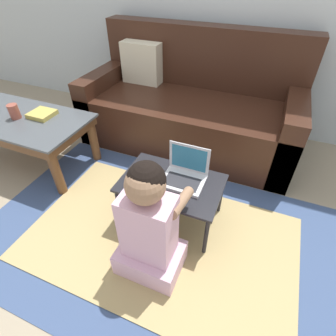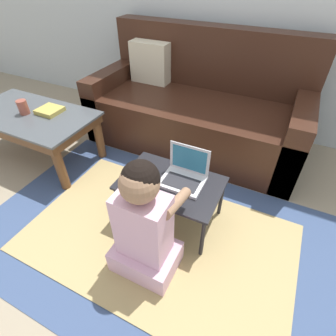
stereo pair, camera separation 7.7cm
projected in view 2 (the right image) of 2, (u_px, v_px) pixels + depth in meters
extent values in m
plane|color=gray|center=(157.00, 216.00, 1.81)|extent=(16.00, 16.00, 0.00)
cube|color=#3D517A|center=(158.00, 238.00, 1.67)|extent=(2.29, 1.39, 0.01)
cube|color=tan|center=(158.00, 237.00, 1.67)|extent=(1.65, 1.00, 0.00)
cube|color=#381E14|center=(195.00, 121.00, 2.38)|extent=(1.84, 0.84, 0.44)
cube|color=#381E14|center=(212.00, 57.00, 2.31)|extent=(1.84, 0.19, 0.51)
cube|color=#381E14|center=(117.00, 97.00, 2.62)|extent=(0.16, 0.84, 0.58)
cube|color=#381E14|center=(295.00, 137.00, 2.05)|extent=(0.16, 0.84, 0.58)
cube|color=beige|center=(150.00, 63.00, 2.42)|extent=(0.36, 0.14, 0.36)
cube|color=#4C5156|center=(29.00, 114.00, 2.08)|extent=(1.05, 0.56, 0.02)
cube|color=brown|center=(31.00, 119.00, 2.11)|extent=(1.01, 0.54, 0.07)
cylinder|color=brown|center=(60.00, 167.00, 1.90)|extent=(0.07, 0.07, 0.40)
cylinder|color=brown|center=(20.00, 113.00, 2.53)|extent=(0.07, 0.07, 0.40)
cylinder|color=brown|center=(99.00, 137.00, 2.22)|extent=(0.07, 0.07, 0.40)
cube|color=black|center=(171.00, 183.00, 1.60)|extent=(0.62, 0.40, 0.02)
cylinder|color=black|center=(118.00, 206.00, 1.67)|extent=(0.02, 0.02, 0.31)
cylinder|color=black|center=(202.00, 239.00, 1.48)|extent=(0.02, 0.02, 0.31)
cylinder|color=black|center=(146.00, 173.00, 1.92)|extent=(0.02, 0.02, 0.31)
cylinder|color=black|center=(221.00, 198.00, 1.73)|extent=(0.02, 0.02, 0.31)
cube|color=silver|center=(182.00, 182.00, 1.58)|extent=(0.25, 0.20, 0.02)
cube|color=#28282D|center=(181.00, 182.00, 1.56)|extent=(0.21, 0.12, 0.00)
cube|color=silver|center=(189.00, 159.00, 1.58)|extent=(0.25, 0.01, 0.19)
cube|color=teal|center=(189.00, 159.00, 1.58)|extent=(0.22, 0.00, 0.16)
ellipsoid|color=silver|center=(153.00, 173.00, 1.62)|extent=(0.06, 0.09, 0.04)
cube|color=#E5B2CC|center=(146.00, 256.00, 1.48)|extent=(0.35, 0.27, 0.16)
cube|color=#E5B2CC|center=(143.00, 226.00, 1.31)|extent=(0.26, 0.17, 0.39)
sphere|color=#9E7556|center=(139.00, 184.00, 1.12)|extent=(0.18, 0.18, 0.18)
sphere|color=black|center=(140.00, 179.00, 1.12)|extent=(0.18, 0.18, 0.18)
cylinder|color=#9E7556|center=(134.00, 187.00, 1.37)|extent=(0.06, 0.27, 0.14)
cylinder|color=#9E7556|center=(177.00, 202.00, 1.28)|extent=(0.06, 0.27, 0.14)
cylinder|color=#994C3D|center=(23.00, 107.00, 2.04)|extent=(0.08, 0.08, 0.11)
cube|color=tan|center=(50.00, 110.00, 2.08)|extent=(0.18, 0.17, 0.03)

